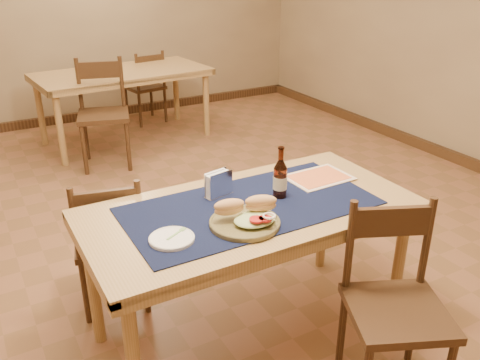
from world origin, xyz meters
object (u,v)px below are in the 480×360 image
back_table (123,79)px  chair_main_near (395,302)px  beer_bottle (280,179)px  sandwich_plate (247,218)px  chair_main_far (110,240)px  main_table (250,221)px  napkin_holder (218,184)px

back_table → chair_main_near: 3.94m
back_table → beer_bottle: 3.31m
back_table → sandwich_plate: bearing=-98.2°
chair_main_far → chair_main_near: chair_main_near is taller
sandwich_plate → chair_main_far: bearing=121.3°
chair_main_far → sandwich_plate: sandwich_plate is taller
chair_main_far → main_table: bearing=-46.2°
main_table → beer_bottle: size_ratio=6.14×
back_table → napkin_holder: size_ratio=11.64×
chair_main_far → back_table: bearing=71.0°
main_table → sandwich_plate: bearing=-124.6°
back_table → chair_main_near: size_ratio=2.02×
chair_main_near → beer_bottle: beer_bottle is taller
beer_bottle → napkin_holder: (-0.26, 0.16, -0.04)m
main_table → back_table: 3.34m
main_table → chair_main_far: bearing=133.8°
chair_main_far → sandwich_plate: size_ratio=2.55×
napkin_holder → sandwich_plate: bearing=-94.2°
beer_bottle → napkin_holder: size_ratio=1.68×
chair_main_far → chair_main_near: size_ratio=0.91×
main_table → beer_bottle: bearing=4.4°
main_table → sandwich_plate: (-0.11, -0.16, 0.12)m
chair_main_far → napkin_holder: size_ratio=5.27×
back_table → beer_bottle: size_ratio=6.95×
beer_bottle → chair_main_near: bearing=-73.1°
chair_main_near → sandwich_plate: 0.74m
main_table → back_table: bearing=83.2°
main_table → napkin_holder: 0.24m
chair_main_near → napkin_holder: (-0.45, 0.79, 0.35)m
main_table → chair_main_near: size_ratio=1.79×
chair_main_far → beer_bottle: (0.73, -0.56, 0.43)m
chair_main_near → sandwich_plate: (-0.48, 0.47, 0.32)m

